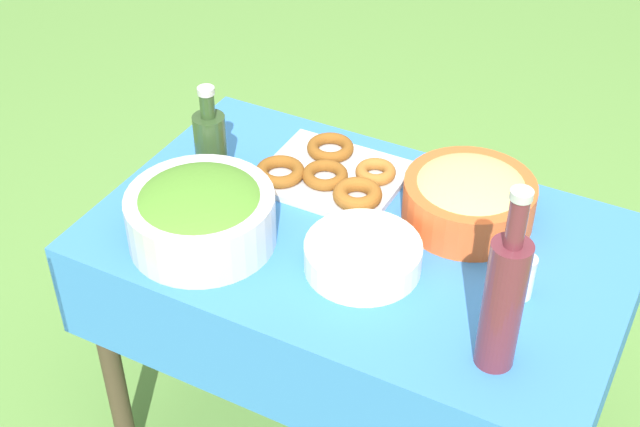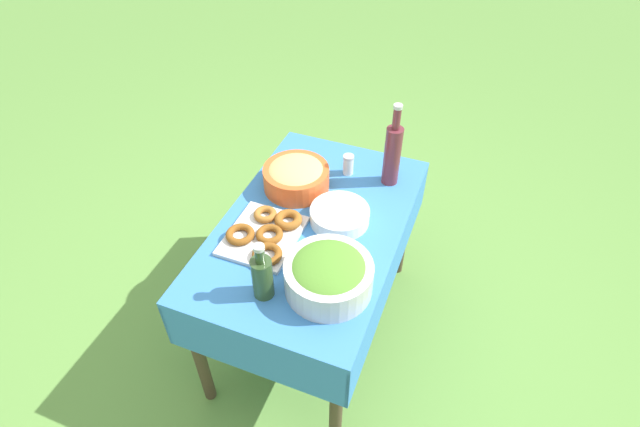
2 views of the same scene
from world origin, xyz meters
TOP-DOWN VIEW (x-y plane):
  - ground_plane at (0.00, 0.00)m, footprint 14.00×14.00m
  - picnic_table at (0.00, 0.00)m, footprint 1.13×0.70m
  - salad_bowl at (-0.29, -0.17)m, footprint 0.31×0.31m
  - pasta_bowl at (0.18, 0.15)m, footprint 0.28×0.28m
  - donut_platter at (-0.14, 0.14)m, footprint 0.35×0.29m
  - plate_stack at (0.05, -0.10)m, footprint 0.24×0.24m
  - olive_oil_bottle at (-0.39, 0.03)m, footprint 0.07×0.07m
  - wine_bottle at (0.37, -0.21)m, footprint 0.07×0.07m
  - salt_shaker at (0.36, -0.03)m, footprint 0.05×0.05m

SIDE VIEW (x-z plane):
  - ground_plane at x=0.00m, z-range 0.00..0.00m
  - picnic_table at x=0.00m, z-range 0.24..0.95m
  - donut_platter at x=-0.14m, z-range 0.70..0.75m
  - plate_stack at x=0.05m, z-range 0.71..0.77m
  - salt_shaker at x=0.36m, z-range 0.71..0.80m
  - pasta_bowl at x=0.18m, z-range 0.71..0.83m
  - salad_bowl at x=-0.29m, z-range 0.71..0.85m
  - olive_oil_bottle at x=-0.39m, z-range 0.68..0.92m
  - wine_bottle at x=0.37m, z-range 0.67..1.05m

